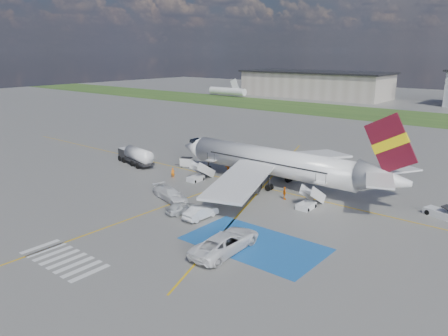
{
  "coord_description": "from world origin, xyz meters",
  "views": [
    {
      "loc": [
        33.2,
        -37.06,
        18.73
      ],
      "look_at": [
        -2.69,
        6.64,
        3.5
      ],
      "focal_mm": 35.0,
      "sensor_mm": 36.0,
      "label": 1
    }
  ],
  "objects_px": {
    "airliner": "(280,163)",
    "car_silver_a": "(182,208)",
    "belt_loader": "(446,215)",
    "car_silver_b": "(201,212)",
    "gpu_cart": "(187,163)",
    "van_white_a": "(226,239)",
    "fuel_tanker": "(136,157)",
    "van_white_b": "(170,192)"
  },
  "relations": [
    {
      "from": "gpu_cart",
      "to": "van_white_a",
      "type": "height_order",
      "value": "van_white_a"
    },
    {
      "from": "car_silver_b",
      "to": "van_white_a",
      "type": "relative_size",
      "value": 0.69
    },
    {
      "from": "airliner",
      "to": "van_white_b",
      "type": "relative_size",
      "value": 6.96
    },
    {
      "from": "van_white_a",
      "to": "fuel_tanker",
      "type": "bearing_deg",
      "value": -29.46
    },
    {
      "from": "car_silver_a",
      "to": "gpu_cart",
      "type": "bearing_deg",
      "value": -32.96
    },
    {
      "from": "van_white_a",
      "to": "car_silver_a",
      "type": "bearing_deg",
      "value": -27.14
    },
    {
      "from": "gpu_cart",
      "to": "car_silver_b",
      "type": "height_order",
      "value": "gpu_cart"
    },
    {
      "from": "gpu_cart",
      "to": "van_white_a",
      "type": "bearing_deg",
      "value": -61.45
    },
    {
      "from": "airliner",
      "to": "car_silver_a",
      "type": "distance_m",
      "value": 17.0
    },
    {
      "from": "airliner",
      "to": "van_white_a",
      "type": "relative_size",
      "value": 5.57
    },
    {
      "from": "fuel_tanker",
      "to": "car_silver_a",
      "type": "height_order",
      "value": "fuel_tanker"
    },
    {
      "from": "belt_loader",
      "to": "gpu_cart",
      "type": "bearing_deg",
      "value": -158.04
    },
    {
      "from": "car_silver_b",
      "to": "car_silver_a",
      "type": "bearing_deg",
      "value": 4.88
    },
    {
      "from": "car_silver_b",
      "to": "van_white_a",
      "type": "bearing_deg",
      "value": 149.4
    },
    {
      "from": "belt_loader",
      "to": "car_silver_a",
      "type": "distance_m",
      "value": 30.6
    },
    {
      "from": "fuel_tanker",
      "to": "van_white_b",
      "type": "bearing_deg",
      "value": -14.7
    },
    {
      "from": "airliner",
      "to": "car_silver_a",
      "type": "bearing_deg",
      "value": -100.7
    },
    {
      "from": "airliner",
      "to": "fuel_tanker",
      "type": "relative_size",
      "value": 4.01
    },
    {
      "from": "fuel_tanker",
      "to": "car_silver_a",
      "type": "bearing_deg",
      "value": -14.99
    },
    {
      "from": "belt_loader",
      "to": "van_white_a",
      "type": "distance_m",
      "value": 26.81
    },
    {
      "from": "fuel_tanker",
      "to": "car_silver_b",
      "type": "xyz_separation_m",
      "value": [
        25.11,
        -11.27,
        -0.52
      ]
    },
    {
      "from": "van_white_b",
      "to": "van_white_a",
      "type": "bearing_deg",
      "value": -98.76
    },
    {
      "from": "fuel_tanker",
      "to": "gpu_cart",
      "type": "bearing_deg",
      "value": 41.7
    },
    {
      "from": "airliner",
      "to": "car_silver_b",
      "type": "xyz_separation_m",
      "value": [
        -0.3,
        -16.32,
        -2.64
      ]
    },
    {
      "from": "car_silver_b",
      "to": "van_white_b",
      "type": "bearing_deg",
      "value": -15.8
    },
    {
      "from": "fuel_tanker",
      "to": "gpu_cart",
      "type": "xyz_separation_m",
      "value": [
        7.67,
        4.35,
        -0.55
      ]
    },
    {
      "from": "car_silver_b",
      "to": "gpu_cart",
      "type": "bearing_deg",
      "value": -40.39
    },
    {
      "from": "airliner",
      "to": "van_white_b",
      "type": "height_order",
      "value": "airliner"
    },
    {
      "from": "gpu_cart",
      "to": "car_silver_b",
      "type": "relative_size",
      "value": 0.49
    },
    {
      "from": "belt_loader",
      "to": "car_silver_a",
      "type": "xyz_separation_m",
      "value": [
        -24.69,
        -18.08,
        0.31
      ]
    },
    {
      "from": "car_silver_b",
      "to": "van_white_a",
      "type": "height_order",
      "value": "van_white_a"
    },
    {
      "from": "belt_loader",
      "to": "car_silver_b",
      "type": "bearing_deg",
      "value": -122.08
    },
    {
      "from": "van_white_b",
      "to": "fuel_tanker",
      "type": "bearing_deg",
      "value": 79.56
    },
    {
      "from": "airliner",
      "to": "gpu_cart",
      "type": "bearing_deg",
      "value": -177.73
    },
    {
      "from": "gpu_cart",
      "to": "car_silver_b",
      "type": "xyz_separation_m",
      "value": [
        17.44,
        -15.62,
        0.02
      ]
    },
    {
      "from": "fuel_tanker",
      "to": "car_silver_b",
      "type": "bearing_deg",
      "value": -12.0
    },
    {
      "from": "belt_loader",
      "to": "van_white_a",
      "type": "bearing_deg",
      "value": -103.61
    },
    {
      "from": "airliner",
      "to": "van_white_a",
      "type": "bearing_deg",
      "value": -70.93
    },
    {
      "from": "gpu_cart",
      "to": "van_white_b",
      "type": "xyz_separation_m",
      "value": [
        10.02,
        -13.31,
        0.31
      ]
    },
    {
      "from": "car_silver_a",
      "to": "van_white_a",
      "type": "bearing_deg",
      "value": 170.43
    },
    {
      "from": "fuel_tanker",
      "to": "car_silver_a",
      "type": "xyz_separation_m",
      "value": [
        22.3,
        -11.44,
        -0.58
      ]
    },
    {
      "from": "fuel_tanker",
      "to": "van_white_b",
      "type": "xyz_separation_m",
      "value": [
        17.69,
        -8.96,
        -0.24
      ]
    }
  ]
}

